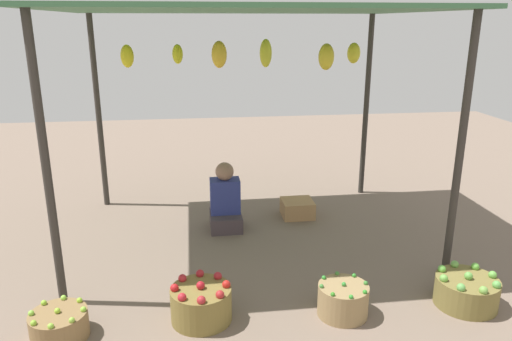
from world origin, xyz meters
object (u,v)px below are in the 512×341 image
(vendor_person, at_px, (225,203))
(wooden_crate_near_vendor, at_px, (297,208))
(basket_green_apples, at_px, (466,291))
(basket_limes, at_px, (59,325))
(basket_green_chilies, at_px, (343,300))
(basket_red_apples, at_px, (201,303))

(vendor_person, relative_size, wooden_crate_near_vendor, 2.06)
(basket_green_apples, height_order, wooden_crate_near_vendor, basket_green_apples)
(basket_limes, xyz_separation_m, basket_green_chilies, (2.22, 0.01, 0.02))
(vendor_person, xyz_separation_m, wooden_crate_near_vendor, (0.90, 0.22, -0.20))
(vendor_person, relative_size, basket_red_apples, 1.59)
(basket_red_apples, bearing_deg, vendor_person, 79.70)
(wooden_crate_near_vendor, bearing_deg, basket_green_chilies, -92.29)
(vendor_person, bearing_deg, basket_green_apples, -45.02)
(wooden_crate_near_vendor, bearing_deg, basket_limes, -137.41)
(vendor_person, bearing_deg, wooden_crate_near_vendor, 13.43)
(vendor_person, height_order, basket_green_chilies, vendor_person)
(basket_limes, distance_m, basket_red_apples, 1.08)
(basket_green_chilies, bearing_deg, vendor_person, 113.30)
(basket_limes, xyz_separation_m, basket_red_apples, (1.07, 0.09, 0.04))
(basket_limes, height_order, basket_red_apples, basket_red_apples)
(basket_limes, relative_size, basket_green_chilies, 1.04)
(basket_green_chilies, distance_m, wooden_crate_near_vendor, 2.12)
(wooden_crate_near_vendor, bearing_deg, vendor_person, -166.57)
(basket_green_apples, bearing_deg, wooden_crate_near_vendor, 115.19)
(basket_green_apples, bearing_deg, basket_limes, -179.88)
(vendor_person, relative_size, basket_limes, 1.82)
(vendor_person, height_order, basket_limes, vendor_person)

